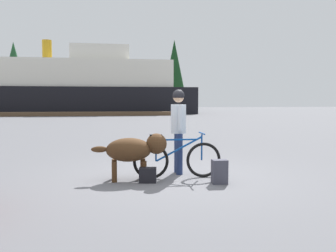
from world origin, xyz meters
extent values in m
plane|color=slate|center=(0.00, 0.00, 0.00)|extent=(160.00, 160.00, 0.00)
torus|color=black|center=(0.61, -0.16, 0.35)|extent=(0.71, 0.06, 0.71)
torus|color=black|center=(-0.46, -0.16, 0.35)|extent=(0.71, 0.06, 0.71)
cube|color=navy|center=(0.12, -0.16, 0.77)|extent=(0.68, 0.03, 0.03)
cube|color=navy|center=(0.10, -0.16, 0.59)|extent=(0.92, 0.03, 0.49)
cylinder|color=navy|center=(-0.36, -0.16, 0.56)|extent=(0.03, 0.03, 0.42)
cylinder|color=navy|center=(0.57, -0.16, 0.61)|extent=(0.03, 0.03, 0.52)
cube|color=black|center=(-0.36, -0.16, 0.85)|extent=(0.24, 0.10, 0.06)
cylinder|color=navy|center=(0.57, -0.16, 0.89)|extent=(0.03, 0.44, 0.03)
cube|color=slate|center=(-0.48, -0.16, 0.65)|extent=(0.36, 0.14, 0.02)
cylinder|color=navy|center=(0.18, 0.42, 0.43)|extent=(0.14, 0.14, 0.86)
cylinder|color=navy|center=(0.18, 0.20, 0.43)|extent=(0.14, 0.14, 0.86)
cylinder|color=silver|center=(0.18, 0.31, 1.16)|extent=(0.32, 0.32, 0.61)
cylinder|color=silver|center=(0.18, 0.53, 1.20)|extent=(0.09, 0.09, 0.54)
cylinder|color=silver|center=(0.18, 0.09, 1.20)|extent=(0.09, 0.09, 0.54)
sphere|color=tan|center=(0.18, 0.31, 1.62)|extent=(0.23, 0.23, 0.23)
sphere|color=black|center=(0.18, 0.31, 1.65)|extent=(0.25, 0.25, 0.25)
ellipsoid|color=#472D19|center=(-0.89, -0.16, 0.59)|extent=(0.88, 0.54, 0.46)
sphere|color=#472D19|center=(-0.35, -0.16, 0.70)|extent=(0.41, 0.41, 0.41)
ellipsoid|color=#472D19|center=(-1.45, -0.16, 0.61)|extent=(0.32, 0.12, 0.12)
cylinder|color=#472D19|center=(-0.61, -0.01, 0.19)|extent=(0.10, 0.10, 0.39)
cylinder|color=#472D19|center=(-0.61, -0.31, 0.19)|extent=(0.10, 0.10, 0.39)
cylinder|color=#472D19|center=(-1.17, -0.01, 0.19)|extent=(0.10, 0.10, 0.39)
cylinder|color=#472D19|center=(-1.17, -0.31, 0.19)|extent=(0.10, 0.10, 0.39)
cube|color=#3F3F4C|center=(0.77, -0.72, 0.22)|extent=(0.28, 0.20, 0.45)
cube|color=black|center=(-0.55, -0.44, 0.14)|extent=(0.35, 0.23, 0.28)
cube|color=brown|center=(-5.18, 30.91, 0.20)|extent=(19.91, 2.22, 0.40)
cube|color=black|center=(-5.64, 36.99, 1.58)|extent=(28.36, 7.47, 3.16)
cube|color=silver|center=(-5.64, 36.99, 4.76)|extent=(22.68, 6.27, 3.20)
cube|color=silver|center=(-2.81, 36.99, 7.26)|extent=(6.81, 4.48, 1.80)
cylinder|color=#BF8C19|center=(-9.05, 36.99, 7.56)|extent=(1.10, 1.10, 2.40)
ellipsoid|color=navy|center=(-1.17, 39.89, 0.45)|extent=(6.07, 1.70, 0.90)
cylinder|color=#B2B2B7|center=(-1.17, 39.89, 4.96)|extent=(0.14, 0.14, 8.11)
cylinder|color=#B2B2B7|center=(-2.08, 39.89, 2.10)|extent=(2.73, 0.10, 0.10)
cylinder|color=#4C331E|center=(-17.36, 53.99, 1.48)|extent=(0.33, 0.33, 2.96)
cone|color=#1E4C28|center=(-17.36, 53.99, 7.07)|extent=(4.08, 4.08, 8.20)
cylinder|color=#4C331E|center=(-2.91, 56.74, 1.11)|extent=(0.50, 0.50, 2.21)
cone|color=#1E4C28|center=(-2.91, 56.74, 6.09)|extent=(3.73, 3.73, 7.76)
cylinder|color=#4C331E|center=(9.51, 55.78, 1.38)|extent=(0.30, 0.30, 2.75)
cone|color=#143819|center=(9.51, 55.78, 7.61)|extent=(3.97, 3.97, 9.73)
cylinder|color=#4C331E|center=(6.58, 60.64, 1.05)|extent=(0.32, 0.32, 2.10)
cone|color=#1E4C28|center=(6.58, 60.64, 5.26)|extent=(4.16, 4.16, 6.32)
camera|label=1|loc=(-1.15, -6.97, 1.54)|focal=37.58mm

